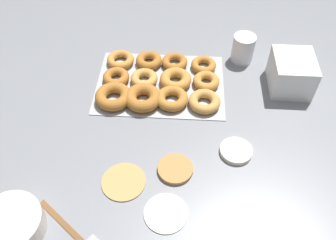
{
  "coord_description": "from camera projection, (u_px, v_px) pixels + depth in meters",
  "views": [
    {
      "loc": [
        -0.0,
        0.61,
        0.82
      ],
      "look_at": [
        0.04,
        -0.07,
        0.04
      ],
      "focal_mm": 38.0,
      "sensor_mm": 36.0,
      "label": 1
    }
  ],
  "objects": [
    {
      "name": "container_stack",
      "position": [
        291.0,
        73.0,
        1.14
      ],
      "size": [
        0.13,
        0.15,
        0.11
      ],
      "color": "white",
      "rests_on": "ground_plane"
    },
    {
      "name": "pancake_0",
      "position": [
        123.0,
        181.0,
        0.94
      ],
      "size": [
        0.12,
        0.12,
        0.01
      ],
      "primitive_type": "cylinder",
      "color": "tan",
      "rests_on": "ground_plane"
    },
    {
      "name": "paper_cup",
      "position": [
        243.0,
        48.0,
        1.23
      ],
      "size": [
        0.08,
        0.08,
        0.1
      ],
      "color": "white",
      "rests_on": "ground_plane"
    },
    {
      "name": "pancake_1",
      "position": [
        236.0,
        151.0,
        1.0
      ],
      "size": [
        0.09,
        0.09,
        0.01
      ],
      "primitive_type": "cylinder",
      "color": "beige",
      "rests_on": "ground_plane"
    },
    {
      "name": "donut_tray",
      "position": [
        157.0,
        83.0,
        1.16
      ],
      "size": [
        0.42,
        0.3,
        0.04
      ],
      "color": "#ADAFB5",
      "rests_on": "ground_plane"
    },
    {
      "name": "pancake_3",
      "position": [
        165.0,
        213.0,
        0.88
      ],
      "size": [
        0.11,
        0.11,
        0.01
      ],
      "primitive_type": "cylinder",
      "color": "silver",
      "rests_on": "ground_plane"
    },
    {
      "name": "ground_plane",
      "position": [
        180.0,
        147.0,
        1.02
      ],
      "size": [
        3.0,
        3.0,
        0.0
      ],
      "primitive_type": "plane",
      "color": "gray"
    },
    {
      "name": "pancake_2",
      "position": [
        175.0,
        169.0,
        0.96
      ],
      "size": [
        0.1,
        0.1,
        0.01
      ],
      "primitive_type": "cylinder",
      "color": "#B27F42",
      "rests_on": "ground_plane"
    },
    {
      "name": "batter_bowl",
      "position": [
        11.0,
        225.0,
        0.83
      ],
      "size": [
        0.15,
        0.15,
        0.05
      ],
      "color": "silver",
      "rests_on": "ground_plane"
    }
  ]
}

